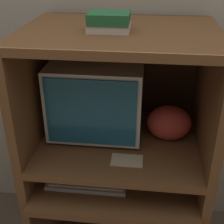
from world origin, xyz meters
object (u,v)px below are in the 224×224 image
mouse (139,186)px  book_stack (109,22)px  snack_bag (169,123)px  crt_monitor (97,96)px  keyboard (87,182)px

mouse → book_stack: (-0.16, 0.12, 0.75)m
mouse → snack_bag: size_ratio=0.31×
book_stack → crt_monitor: bearing=121.1°
keyboard → mouse: 0.26m
mouse → crt_monitor: bearing=133.6°
crt_monitor → snack_bag: bearing=-7.2°
crt_monitor → book_stack: book_stack is taller
snack_bag → book_stack: bearing=-164.2°
crt_monitor → book_stack: bearing=-58.9°
crt_monitor → snack_bag: 0.38m
keyboard → book_stack: (0.10, 0.11, 0.75)m
mouse → book_stack: size_ratio=0.39×
keyboard → snack_bag: size_ratio=1.80×
keyboard → mouse: mouse is taller
mouse → book_stack: book_stack is taller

